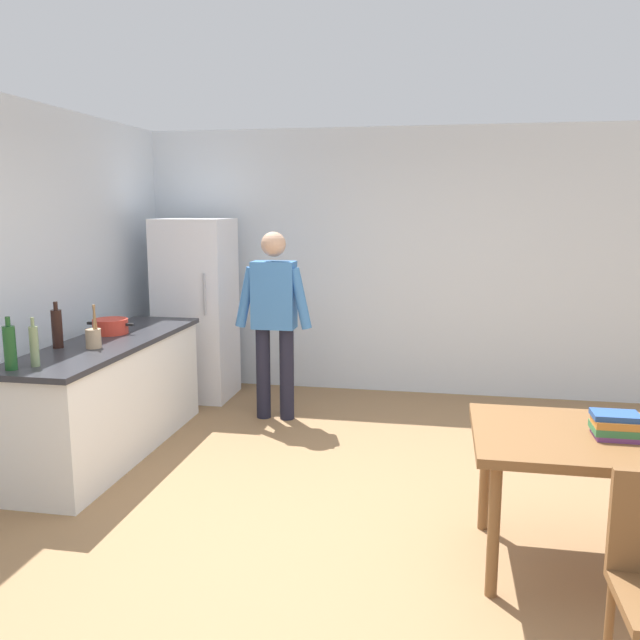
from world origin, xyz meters
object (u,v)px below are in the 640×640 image
object	(u,v)px
cooking_pot	(110,326)
bottle_wine_green	(10,347)
book_stack	(618,426)
refrigerator	(196,309)
dining_table	(611,450)
person	(274,313)
bottle_wine_dark	(57,328)
bottle_vinegar_tall	(34,346)
utensil_jar	(93,337)

from	to	relation	value
cooking_pot	bottle_wine_green	size ratio (longest dim) A/B	1.18
book_stack	refrigerator	bearing A→B (deg)	140.60
dining_table	bottle_wine_green	xyz separation A→B (m)	(-3.54, 0.15, 0.37)
person	cooking_pot	world-z (taller)	person
dining_table	bottle_wine_dark	world-z (taller)	bottle_wine_dark
bottle_vinegar_tall	cooking_pot	bearing A→B (deg)	93.39
bottle_vinegar_tall	bottle_wine_green	size ratio (longest dim) A/B	0.94
utensil_jar	book_stack	bearing A→B (deg)	-14.25
refrigerator	bottle_vinegar_tall	distance (m)	2.45
dining_table	cooking_pot	distance (m)	3.78
bottle_wine_green	book_stack	xyz separation A→B (m)	(3.56, -0.17, -0.23)
refrigerator	person	bearing A→B (deg)	-30.23
cooking_pot	utensil_jar	bearing A→B (deg)	-74.22
refrigerator	bottle_wine_green	size ratio (longest dim) A/B	5.29
book_stack	person	bearing A→B (deg)	137.47
bottle_wine_green	book_stack	size ratio (longest dim) A/B	1.20
utensil_jar	bottle_wine_green	distance (m)	0.72
refrigerator	person	size ratio (longest dim) A/B	1.06
person	bottle_vinegar_tall	bearing A→B (deg)	-120.17
refrigerator	bottle_wine_dark	xyz separation A→B (m)	(-0.32, -1.91, 0.15)
refrigerator	cooking_pot	size ratio (longest dim) A/B	4.50
refrigerator	cooking_pot	world-z (taller)	refrigerator
utensil_jar	book_stack	xyz separation A→B (m)	(3.38, -0.86, -0.17)
book_stack	dining_table	bearing A→B (deg)	124.58
bottle_wine_dark	refrigerator	bearing A→B (deg)	80.39
refrigerator	utensil_jar	world-z (taller)	refrigerator
cooking_pot	bottle_vinegar_tall	xyz separation A→B (m)	(0.07, -1.10, 0.08)
person	bottle_vinegar_tall	xyz separation A→B (m)	(-1.10, -1.89, 0.06)
bottle_wine_green	book_stack	distance (m)	3.57
utensil_jar	dining_table	bearing A→B (deg)	-13.94
dining_table	utensil_jar	world-z (taller)	utensil_jar
bottle_wine_dark	bottle_wine_green	size ratio (longest dim) A/B	1.00
book_stack	utensil_jar	bearing A→B (deg)	165.75
refrigerator	bottle_wine_green	xyz separation A→B (m)	(-0.24, -2.55, 0.15)
bottle_vinegar_tall	book_stack	size ratio (longest dim) A/B	1.13
dining_table	utensil_jar	size ratio (longest dim) A/B	4.37
person	cooking_pot	xyz separation A→B (m)	(-1.16, -0.79, -0.02)
bottle_vinegar_tall	bottle_wine_dark	bearing A→B (deg)	108.18
bottle_vinegar_tall	book_stack	bearing A→B (deg)	-4.64
dining_table	bottle_wine_dark	size ratio (longest dim) A/B	4.12
refrigerator	dining_table	bearing A→B (deg)	-39.29
cooking_pot	bottle_vinegar_tall	world-z (taller)	bottle_vinegar_tall
cooking_pot	book_stack	bearing A→B (deg)	-21.42
cooking_pot	bottle_wine_dark	world-z (taller)	bottle_wine_dark
person	utensil_jar	bearing A→B (deg)	-127.74
person	bottle_wine_green	bearing A→B (deg)	-120.77
person	utensil_jar	world-z (taller)	person
cooking_pot	refrigerator	bearing A→B (deg)	80.94
cooking_pot	bottle_vinegar_tall	distance (m)	1.11
bottle_wine_dark	utensil_jar	bearing A→B (deg)	9.75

